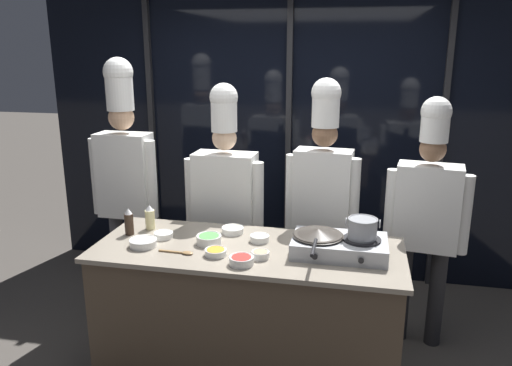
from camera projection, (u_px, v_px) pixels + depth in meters
The scene contains 20 objects.
window_wall_back at pixel (289, 135), 4.64m from camera, with size 4.74×0.09×2.70m.
demo_counter at pixel (248, 314), 3.23m from camera, with size 1.92×0.77×0.94m.
portable_stove at pixel (339, 246), 3.00m from camera, with size 0.56×0.37×0.11m.
frying_pan at pixel (318, 233), 3.00m from camera, with size 0.31×0.54×0.04m.
stock_pot at pixel (362, 228), 2.94m from camera, with size 0.20×0.18×0.13m.
squeeze_bottle_soy at pixel (129, 222), 3.30m from camera, with size 0.06×0.06×0.18m.
squeeze_bottle_oil at pixel (150, 218), 3.40m from camera, with size 0.07×0.07×0.17m.
prep_bowl_onion at pixel (163, 235), 3.26m from camera, with size 0.13×0.13×0.04m.
prep_bowl_noodles at pixel (233, 230), 3.34m from camera, with size 0.15×0.15×0.04m.
prep_bowl_bell_pepper at pixel (241, 260), 2.86m from camera, with size 0.14×0.14×0.05m.
prep_bowl_mushrooms at pixel (260, 254), 2.95m from camera, with size 0.11×0.11×0.04m.
prep_bowl_garlic at pixel (143, 242), 3.12m from camera, with size 0.17×0.17×0.05m.
prep_bowl_carrots at pixel (216, 252), 2.98m from camera, with size 0.13×0.13×0.04m.
prep_bowl_scallions at pixel (209, 239), 3.16m from camera, with size 0.16×0.16×0.06m.
prep_bowl_bean_sprouts at pixel (260, 238), 3.20m from camera, with size 0.13×0.13×0.04m.
serving_spoon_slotted at pixel (182, 253), 3.01m from camera, with size 0.22×0.05×0.02m.
chef_head at pixel (125, 169), 3.94m from camera, with size 0.55×0.22×2.07m.
chef_sous at pixel (225, 194), 3.79m from camera, with size 0.61×0.26×1.90m.
chef_line at pixel (323, 189), 3.69m from camera, with size 0.55×0.25×1.94m.
chef_pastry at pixel (427, 209), 3.50m from camera, with size 0.57×0.29×1.83m.
Camera 1 is at (0.65, -2.82, 2.15)m, focal length 35.00 mm.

